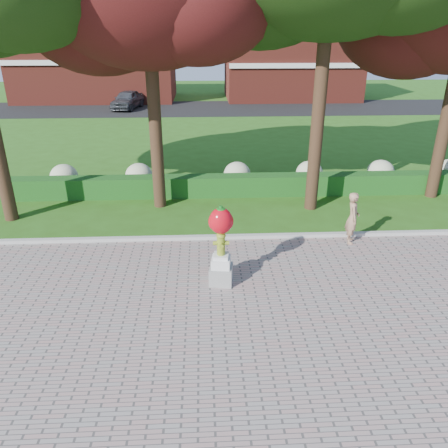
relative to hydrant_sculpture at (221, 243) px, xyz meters
name	(u,v)px	position (x,y,z in m)	size (l,w,h in m)	color
ground	(221,293)	(-0.01, -0.45, -1.15)	(100.00, 100.00, 0.00)	#2A5515
walkway	(232,427)	(-0.01, -4.45, -1.13)	(40.00, 14.00, 0.04)	gray
curb	(217,238)	(-0.01, 2.55, -1.08)	(40.00, 0.18, 0.15)	#ADADA5
lawn_hedge	(213,186)	(-0.01, 6.55, -0.75)	(24.00, 0.70, 0.80)	#154213
hydrangea_row	(227,174)	(0.56, 7.55, -0.60)	(20.10, 1.10, 0.99)	#B2B88C
street	(207,108)	(-0.01, 27.55, -1.14)	(50.00, 8.00, 0.02)	black
building_left	(96,60)	(-10.01, 33.55, 2.35)	(14.00, 8.00, 7.00)	maroon
building_right	(291,62)	(7.99, 33.55, 2.05)	(12.00, 8.00, 6.40)	maroon
hydrant_sculpture	(221,243)	(0.00, 0.00, 0.00)	(0.64, 0.64, 2.10)	gray
woman	(353,218)	(4.02, 2.15, -0.32)	(0.58, 0.38, 1.58)	#A0775B
parked_car	(127,100)	(-6.51, 27.60, -0.39)	(1.74, 4.33, 1.47)	#3B3E43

